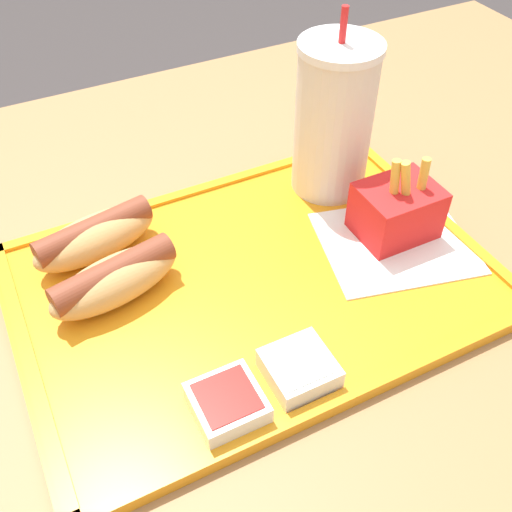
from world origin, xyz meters
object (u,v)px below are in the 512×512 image
at_px(hot_dog_near, 115,279).
at_px(sauce_cup_mayo, 299,368).
at_px(soda_cup, 334,119).
at_px(hot_dog_far, 95,236).
at_px(fries_carton, 397,210).
at_px(sauce_cup_ketchup, 227,403).

bearing_deg(hot_dog_near, sauce_cup_mayo, -55.15).
distance_m(soda_cup, hot_dog_far, 0.27).
bearing_deg(fries_carton, hot_dog_near, 171.61).
relative_size(soda_cup, sauce_cup_mayo, 3.77).
bearing_deg(fries_carton, hot_dog_far, 159.31).
relative_size(soda_cup, hot_dog_far, 1.50).
xyz_separation_m(soda_cup, sauce_cup_mayo, (-0.16, -0.21, -0.07)).
relative_size(soda_cup, hot_dog_near, 1.50).
bearing_deg(hot_dog_near, fries_carton, -8.39).
bearing_deg(hot_dog_far, hot_dog_near, -90.00).
height_order(hot_dog_near, sauce_cup_mayo, hot_dog_near).
bearing_deg(sauce_cup_ketchup, hot_dog_far, 100.30).
bearing_deg(sauce_cup_ketchup, fries_carton, 25.37).
xyz_separation_m(hot_dog_near, fries_carton, (0.28, -0.04, 0.01)).
height_order(sauce_cup_mayo, sauce_cup_ketchup, same).
xyz_separation_m(soda_cup, fries_carton, (0.02, -0.10, -0.05)).
height_order(soda_cup, fries_carton, soda_cup).
relative_size(hot_dog_near, sauce_cup_mayo, 2.52).
relative_size(hot_dog_far, sauce_cup_ketchup, 2.52).
xyz_separation_m(hot_dog_far, sauce_cup_ketchup, (0.04, -0.22, -0.01)).
height_order(fries_carton, sauce_cup_ketchup, fries_carton).
height_order(hot_dog_far, hot_dog_near, same).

